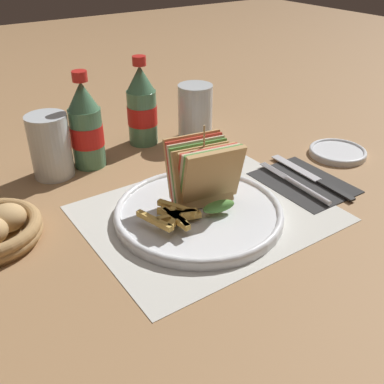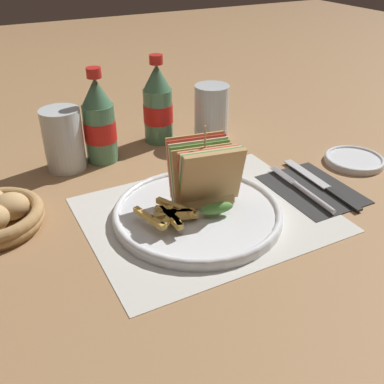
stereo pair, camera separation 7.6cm
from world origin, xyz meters
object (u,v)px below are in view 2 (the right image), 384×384
(knife, at_px, (321,184))
(glass_near, at_px, (211,116))
(plate_main, at_px, (197,213))
(fork, at_px, (307,192))
(coke_bottle_near, at_px, (99,123))
(glass_far, at_px, (64,143))
(club_sandwich, at_px, (205,174))
(side_saucer, at_px, (354,160))
(coke_bottle_far, at_px, (158,106))

(knife, distance_m, glass_near, 0.31)
(plate_main, height_order, fork, plate_main)
(coke_bottle_near, bearing_deg, glass_far, -178.89)
(club_sandwich, xyz_separation_m, side_saucer, (0.36, 0.01, -0.06))
(coke_bottle_far, bearing_deg, side_saucer, -43.14)
(plate_main, height_order, coke_bottle_far, coke_bottle_far)
(plate_main, height_order, glass_near, glass_near)
(club_sandwich, xyz_separation_m, knife, (0.23, -0.03, -0.06))
(glass_near, bearing_deg, side_saucer, -51.47)
(coke_bottle_near, height_order, side_saucer, coke_bottle_near)
(club_sandwich, distance_m, coke_bottle_far, 0.31)
(side_saucer, bearing_deg, glass_far, 154.48)
(knife, distance_m, glass_far, 0.51)
(club_sandwich, distance_m, knife, 0.25)
(glass_far, bearing_deg, club_sandwich, -57.02)
(side_saucer, bearing_deg, club_sandwich, -178.38)
(coke_bottle_near, xyz_separation_m, glass_near, (0.26, -0.01, -0.03))
(plate_main, xyz_separation_m, coke_bottle_near, (-0.07, 0.29, 0.07))
(coke_bottle_near, relative_size, glass_far, 1.56)
(fork, distance_m, knife, 0.05)
(club_sandwich, xyz_separation_m, coke_bottle_far, (0.05, 0.30, 0.02))
(plate_main, relative_size, glass_near, 2.29)
(side_saucer, bearing_deg, fork, -161.24)
(fork, height_order, glass_near, glass_near)
(glass_near, xyz_separation_m, side_saucer, (0.20, -0.25, -0.05))
(fork, height_order, knife, fork)
(fork, bearing_deg, glass_far, 140.84)
(plate_main, bearing_deg, coke_bottle_near, 104.19)
(knife, bearing_deg, fork, -160.27)
(glass_near, bearing_deg, coke_bottle_near, 178.72)
(club_sandwich, height_order, coke_bottle_far, coke_bottle_far)
(fork, height_order, glass_far, glass_far)
(club_sandwich, bearing_deg, glass_far, 122.98)
(glass_near, distance_m, side_saucer, 0.33)
(coke_bottle_near, bearing_deg, plate_main, -75.81)
(coke_bottle_far, xyz_separation_m, side_saucer, (0.31, -0.29, -0.08))
(plate_main, bearing_deg, side_saucer, 4.37)
(knife, bearing_deg, coke_bottle_near, 139.76)
(plate_main, height_order, side_saucer, plate_main)
(plate_main, bearing_deg, club_sandwich, 39.00)
(coke_bottle_far, xyz_separation_m, glass_far, (-0.22, -0.04, -0.03))
(fork, relative_size, glass_near, 1.47)
(coke_bottle_near, xyz_separation_m, side_saucer, (0.46, -0.26, -0.08))
(glass_far, bearing_deg, glass_near, -0.74)
(club_sandwich, distance_m, side_saucer, 0.37)
(glass_near, bearing_deg, coke_bottle_far, 159.49)
(plate_main, height_order, coke_bottle_near, coke_bottle_near)
(glass_near, bearing_deg, club_sandwich, -121.88)
(coke_bottle_far, distance_m, glass_far, 0.23)
(plate_main, relative_size, knife, 1.35)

